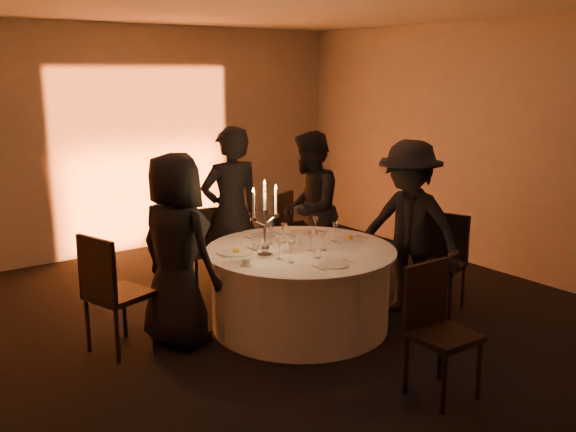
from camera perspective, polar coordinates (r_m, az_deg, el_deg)
floor at (r=6.30m, az=1.09°, el=-9.69°), size 7.00×7.00×0.00m
ceiling at (r=5.84m, az=1.22°, el=18.62°), size 7.00×7.00×0.00m
wall_back at (r=8.90m, az=-12.69°, el=6.69°), size 7.00×0.00×7.00m
wall_right at (r=8.04m, az=18.52°, el=5.70°), size 0.00×7.00×7.00m
uplighter_fixture at (r=8.90m, az=-11.45°, el=-2.77°), size 0.25×0.12×0.10m
banquet_table at (r=6.16m, az=1.10°, el=-6.38°), size 1.80×1.80×0.77m
chair_left at (r=5.71m, az=-15.54°, el=-6.12°), size 0.58×0.58×1.07m
chair_back_left at (r=7.00m, az=-6.99°, el=-2.55°), size 0.51×0.51×1.00m
chair_back_right at (r=7.77m, az=-1.13°, el=-0.96°), size 0.57×0.57×0.98m
chair_right at (r=6.78m, az=13.67°, el=-3.47°), size 0.54×0.54×0.98m
chair_front at (r=5.00m, az=13.02°, el=-9.14°), size 0.45×0.45×1.01m
guest_left at (r=5.73m, az=-9.90°, el=-3.01°), size 0.77×0.97×1.73m
guest_back_left at (r=6.80m, az=-5.08°, el=0.17°), size 0.72×0.51×1.85m
guest_back_right at (r=7.25m, az=1.89°, el=0.63°), size 1.08×1.06×1.75m
guest_right at (r=6.49m, az=10.68°, el=-1.06°), size 0.95×1.27×1.75m
plate_left at (r=5.91m, az=-4.59°, el=-3.18°), size 0.36×0.30×0.08m
plate_back_left at (r=6.49m, az=-2.20°, el=-1.75°), size 0.36×0.25×0.01m
plate_back_right at (r=6.60m, az=1.45°, el=-1.50°), size 0.35×0.29×0.01m
plate_right at (r=6.37m, az=5.46°, el=-1.99°), size 0.36×0.27×0.08m
plate_front at (r=5.56m, az=4.10°, el=-4.32°), size 0.35×0.26×0.01m
coffee_cup at (r=5.53m, az=-3.73°, el=-4.15°), size 0.11×0.11×0.07m
candelabra at (r=5.74m, az=-2.06°, el=-1.27°), size 0.30×0.14×0.70m
wine_glass_a at (r=5.94m, az=2.04°, el=-1.84°), size 0.07×0.07×0.19m
wine_glass_b at (r=6.27m, az=4.20°, el=-1.08°), size 0.07×0.07×0.19m
wine_glass_c at (r=6.17m, az=-1.58°, el=-1.28°), size 0.07×0.07×0.19m
wine_glass_d at (r=5.68m, az=-0.77°, el=-2.52°), size 0.07×0.07×0.19m
wine_glass_e at (r=5.96m, az=3.23°, el=-1.80°), size 0.07×0.07×0.19m
wine_glass_f at (r=5.58m, az=0.30°, el=-2.81°), size 0.07×0.07×0.19m
wine_glass_g at (r=6.51m, az=2.43°, el=-0.51°), size 0.07×0.07×0.19m
wine_glass_h at (r=6.22m, az=-0.37°, el=-1.15°), size 0.07×0.07×0.19m
tumbler_a at (r=6.02m, az=-2.91°, el=-2.57°), size 0.07×0.07×0.09m
tumbler_b at (r=6.13m, az=-2.70°, el=-2.28°), size 0.07×0.07×0.09m
tumbler_c at (r=5.75m, az=2.63°, el=-3.30°), size 0.07×0.07×0.09m
tumbler_d at (r=6.20m, az=0.84°, el=-2.08°), size 0.07×0.07×0.09m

